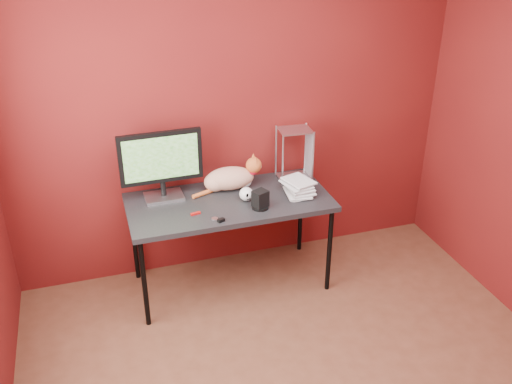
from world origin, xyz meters
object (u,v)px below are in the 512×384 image
object	(u,v)px
desk	(229,206)
book_stack	(289,121)
skull_mug	(246,194)
cat	(230,178)
monitor	(161,162)
speaker	(260,200)

from	to	relation	value
desk	book_stack	size ratio (longest dim) A/B	1.27
desk	skull_mug	bearing A→B (deg)	-20.07
desk	skull_mug	xyz separation A→B (m)	(0.12, -0.04, 0.10)
desk	cat	bearing A→B (deg)	71.76
desk	skull_mug	size ratio (longest dim) A/B	13.43
monitor	speaker	size ratio (longest dim) A/B	4.35
cat	speaker	size ratio (longest dim) A/B	4.04
desk	skull_mug	distance (m)	0.17
skull_mug	speaker	bearing A→B (deg)	-85.09
cat	book_stack	xyz separation A→B (m)	(0.38, -0.23, 0.50)
desk	book_stack	xyz separation A→B (m)	(0.44, -0.05, 0.64)
desk	monitor	xyz separation A→B (m)	(-0.45, 0.18, 0.34)
book_stack	monitor	bearing A→B (deg)	165.48
cat	skull_mug	bearing A→B (deg)	-70.64
skull_mug	book_stack	xyz separation A→B (m)	(0.32, -0.01, 0.54)
monitor	skull_mug	bearing A→B (deg)	-22.68
desk	book_stack	distance (m)	0.78
skull_mug	speaker	xyz separation A→B (m)	(0.06, -0.14, 0.01)
skull_mug	monitor	bearing A→B (deg)	140.41
desk	monitor	bearing A→B (deg)	158.15
speaker	book_stack	world-z (taller)	book_stack
speaker	monitor	bearing A→B (deg)	126.03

